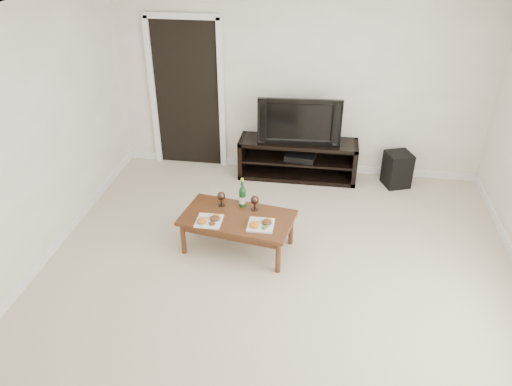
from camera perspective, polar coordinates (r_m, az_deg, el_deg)
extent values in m
plane|color=#BCB297|center=(5.01, 2.04, -11.68)|extent=(5.50, 5.50, 0.00)
cube|color=white|center=(6.80, 5.05, 12.68)|extent=(5.00, 0.04, 2.60)
cube|color=white|center=(3.79, 2.79, 19.18)|extent=(5.00, 5.50, 0.04)
cube|color=black|center=(7.11, -7.86, 10.98)|extent=(0.90, 0.02, 2.05)
cube|color=black|center=(6.93, 4.78, 3.88)|extent=(1.61, 0.45, 0.55)
imported|color=black|center=(6.69, 5.00, 8.42)|extent=(1.11, 0.21, 0.63)
cube|color=black|center=(6.90, 5.10, 4.19)|extent=(0.43, 0.35, 0.08)
cube|color=black|center=(6.98, 15.83, 2.63)|extent=(0.41, 0.41, 0.47)
cube|color=#512B16|center=(5.50, -2.09, -4.51)|extent=(1.28, 0.84, 0.42)
cube|color=white|center=(5.30, -5.41, -2.98)|extent=(0.27, 0.27, 0.07)
cube|color=white|center=(5.21, 0.55, -3.45)|extent=(0.27, 0.27, 0.07)
cylinder|color=#103C17|center=(5.47, -1.57, 0.04)|extent=(0.07, 0.07, 0.35)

